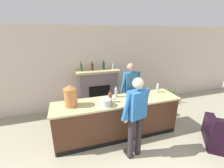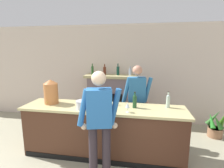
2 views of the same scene
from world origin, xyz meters
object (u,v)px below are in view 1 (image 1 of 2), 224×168
Objects in this scene: wine_glass_front_left at (140,97)px; wine_glass_near_bucket at (111,95)px; potted_plant_corner at (170,97)px; wine_bottle_port_short at (116,92)px; fireplace_stone at (98,89)px; wine_bottle_cabernet_heavy at (139,92)px; person_bartender at (130,89)px; copper_dispenser at (71,96)px; wine_bottle_riesling_slim at (110,97)px; wine_bottle_merlot_tall at (158,88)px; ice_bucket_steel at (106,102)px; person_customer at (136,116)px.

wine_glass_near_bucket is at bearing 151.28° from wine_glass_front_left.
potted_plant_corner is 2.78m from wine_bottle_port_short.
wine_glass_near_bucket is (0.01, -1.48, 0.40)m from fireplace_stone.
person_bartender is at bearing 88.32° from wine_bottle_cabernet_heavy.
copper_dispenser is at bearing -175.39° from wine_glass_near_bucket.
fireplace_stone is 2.69m from potted_plant_corner.
wine_bottle_cabernet_heavy is at bearing -4.94° from wine_glass_near_bucket.
wine_bottle_merlot_tall is at bearing 8.42° from wine_bottle_riesling_slim.
ice_bucket_steel is at bearing -133.35° from wine_bottle_port_short.
person_customer is 10.72× the size of wine_glass_near_bucket.
fireplace_stone is 1.69m from wine_bottle_riesling_slim.
fireplace_stone is 0.96× the size of person_customer.
wine_bottle_merlot_tall is (2.28, 0.13, -0.11)m from copper_dispenser.
person_bartender is at bearing 36.06° from wine_glass_near_bucket.
person_customer reaches higher than wine_bottle_cabernet_heavy.
wine_bottle_merlot_tall is (1.34, -1.43, 0.42)m from fireplace_stone.
copper_dispenser is 2.86× the size of wine_glass_front_left.
wine_bottle_cabernet_heavy is at bearing -169.26° from wine_bottle_merlot_tall.
copper_dispenser reaches higher than wine_bottle_riesling_slim.
ice_bucket_steel is 1.40× the size of wine_glass_front_left.
copper_dispenser is 2.99× the size of wine_glass_near_bucket.
wine_glass_front_left is (-2.00, -1.39, 0.84)m from potted_plant_corner.
wine_bottle_port_short is 0.59m from wine_bottle_cabernet_heavy.
wine_bottle_riesling_slim is at bearing -115.01° from wine_glass_near_bucket.
potted_plant_corner is 2.94m from wine_glass_near_bucket.
fireplace_stone reaches higher than potted_plant_corner.
wine_glass_near_bucket is (0.07, 0.15, -0.02)m from wine_bottle_riesling_slim.
wine_bottle_port_short is (-0.09, 0.95, 0.15)m from person_customer.
wine_glass_near_bucket is at bearing 175.06° from wine_bottle_cabernet_heavy.
copper_dispenser is at bearing -171.74° from wine_bottle_port_short.
ice_bucket_steel is at bearing -165.65° from wine_bottle_cabernet_heavy.
wine_bottle_merlot_tall is 1.33m from wine_glass_near_bucket.
wine_bottle_port_short is at bearing 137.61° from wine_glass_front_left.
ice_bucket_steel is 0.77× the size of wine_bottle_merlot_tall.
wine_glass_near_bucket reaches higher than ice_bucket_steel.
wine_bottle_merlot_tall is 1.81× the size of wine_glass_front_left.
fireplace_stone is 1.47m from wine_bottle_port_short.
copper_dispenser reaches higher than wine_bottle_cabernet_heavy.
ice_bucket_steel is 1.58m from wine_bottle_merlot_tall.
wine_bottle_cabernet_heavy is at bearing 6.62° from wine_bottle_riesling_slim.
fireplace_stone is at bearing 115.37° from wine_bottle_cabernet_heavy.
wine_glass_front_left is (1.56, -0.26, -0.12)m from copper_dispenser.
wine_glass_front_left is (0.46, -0.42, -0.01)m from wine_bottle_port_short.
wine_bottle_port_short is at bearing -83.35° from fireplace_stone.
wine_bottle_merlot_tall is at bearing 3.25° from copper_dispenser.
potted_plant_corner is at bearing 24.30° from wine_bottle_riesling_slim.
person_customer is 1.02× the size of person_bartender.
wine_bottle_riesling_slim is (-0.32, 0.71, 0.15)m from person_customer.
wine_bottle_cabernet_heavy reaches higher than wine_glass_front_left.
copper_dispenser reaches higher than wine_bottle_port_short.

